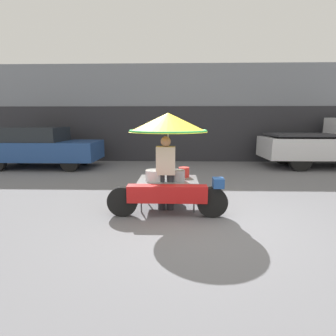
# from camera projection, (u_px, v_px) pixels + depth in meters

# --- Properties ---
(ground_plane) EXTENTS (36.00, 36.00, 0.00)m
(ground_plane) POSITION_uv_depth(u_px,v_px,m) (197.00, 219.00, 4.92)
(ground_plane) COLOR slate
(shopfront_building) EXTENTS (28.00, 2.06, 4.17)m
(shopfront_building) POSITION_uv_depth(u_px,v_px,m) (185.00, 114.00, 12.33)
(shopfront_building) COLOR gray
(shopfront_building) RESTS_ON ground
(vendor_motorcycle_cart) EXTENTS (2.29, 1.62, 1.97)m
(vendor_motorcycle_cart) POSITION_uv_depth(u_px,v_px,m) (168.00, 139.00, 5.29)
(vendor_motorcycle_cart) COLOR black
(vendor_motorcycle_cart) RESTS_ON ground
(vendor_person) EXTENTS (0.38, 0.22, 1.51)m
(vendor_person) POSITION_uv_depth(u_px,v_px,m) (166.00, 170.00, 5.28)
(vendor_person) COLOR #2D2D33
(vendor_person) RESTS_ON ground
(parked_car) EXTENTS (4.29, 1.78, 1.55)m
(parked_car) POSITION_uv_depth(u_px,v_px,m) (41.00, 147.00, 10.03)
(parked_car) COLOR black
(parked_car) RESTS_ON ground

